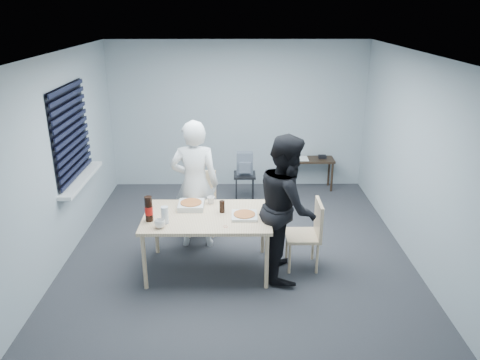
{
  "coord_description": "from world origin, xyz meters",
  "views": [
    {
      "loc": [
        -0.01,
        -5.64,
        3.14
      ],
      "look_at": [
        0.02,
        0.1,
        0.98
      ],
      "focal_mm": 35.0,
      "sensor_mm": 36.0,
      "label": 1
    }
  ],
  "objects_px": {
    "stool": "(245,180)",
    "backpack": "(245,164)",
    "person_white": "(195,185)",
    "person_black": "(287,207)",
    "chair_right": "(310,230)",
    "mug_a": "(160,224)",
    "side_table": "(310,163)",
    "soda_bottle": "(149,209)",
    "chair_far": "(202,197)",
    "mug_b": "(211,200)",
    "dining_table": "(207,220)"
  },
  "relations": [
    {
      "from": "person_white",
      "to": "person_black",
      "type": "bearing_deg",
      "value": 147.81
    },
    {
      "from": "person_black",
      "to": "backpack",
      "type": "distance_m",
      "value": 2.27
    },
    {
      "from": "chair_far",
      "to": "soda_bottle",
      "type": "bearing_deg",
      "value": -112.18
    },
    {
      "from": "chair_far",
      "to": "mug_a",
      "type": "xyz_separation_m",
      "value": [
        -0.37,
        -1.45,
        0.28
      ]
    },
    {
      "from": "chair_right",
      "to": "backpack",
      "type": "distance_m",
      "value": 2.23
    },
    {
      "from": "backpack",
      "to": "mug_a",
      "type": "xyz_separation_m",
      "value": [
        -1.01,
        -2.48,
        0.11
      ]
    },
    {
      "from": "chair_far",
      "to": "mug_a",
      "type": "distance_m",
      "value": 1.52
    },
    {
      "from": "chair_right",
      "to": "stool",
      "type": "xyz_separation_m",
      "value": [
        -0.78,
        2.1,
        -0.12
      ]
    },
    {
      "from": "chair_right",
      "to": "side_table",
      "type": "bearing_deg",
      "value": 81.58
    },
    {
      "from": "stool",
      "to": "person_black",
      "type": "bearing_deg",
      "value": -78.12
    },
    {
      "from": "mug_a",
      "to": "chair_right",
      "type": "bearing_deg",
      "value": 12.47
    },
    {
      "from": "side_table",
      "to": "stool",
      "type": "bearing_deg",
      "value": -152.53
    },
    {
      "from": "stool",
      "to": "mug_a",
      "type": "distance_m",
      "value": 2.72
    },
    {
      "from": "chair_right",
      "to": "stool",
      "type": "height_order",
      "value": "chair_right"
    },
    {
      "from": "chair_far",
      "to": "side_table",
      "type": "relative_size",
      "value": 1.05
    },
    {
      "from": "person_white",
      "to": "mug_a",
      "type": "relative_size",
      "value": 14.39
    },
    {
      "from": "person_white",
      "to": "side_table",
      "type": "bearing_deg",
      "value": -131.59
    },
    {
      "from": "chair_far",
      "to": "person_white",
      "type": "height_order",
      "value": "person_white"
    },
    {
      "from": "stool",
      "to": "backpack",
      "type": "xyz_separation_m",
      "value": [
        0.0,
        -0.01,
        0.29
      ]
    },
    {
      "from": "chair_far",
      "to": "backpack",
      "type": "height_order",
      "value": "chair_far"
    },
    {
      "from": "side_table",
      "to": "soda_bottle",
      "type": "bearing_deg",
      "value": -128.67
    },
    {
      "from": "dining_table",
      "to": "backpack",
      "type": "bearing_deg",
      "value": 77.07
    },
    {
      "from": "stool",
      "to": "chair_far",
      "type": "bearing_deg",
      "value": -121.74
    },
    {
      "from": "chair_right",
      "to": "person_black",
      "type": "distance_m",
      "value": 0.5
    },
    {
      "from": "mug_b",
      "to": "soda_bottle",
      "type": "relative_size",
      "value": 0.33
    },
    {
      "from": "soda_bottle",
      "to": "mug_a",
      "type": "bearing_deg",
      "value": -50.16
    },
    {
      "from": "side_table",
      "to": "mug_b",
      "type": "xyz_separation_m",
      "value": [
        -1.64,
        -2.41,
        0.31
      ]
    },
    {
      "from": "person_black",
      "to": "stool",
      "type": "distance_m",
      "value": 2.32
    },
    {
      "from": "dining_table",
      "to": "person_white",
      "type": "relative_size",
      "value": 0.87
    },
    {
      "from": "dining_table",
      "to": "soda_bottle",
      "type": "relative_size",
      "value": 5.03
    },
    {
      "from": "stool",
      "to": "backpack",
      "type": "relative_size",
      "value": 1.32
    },
    {
      "from": "person_white",
      "to": "mug_a",
      "type": "distance_m",
      "value": 1.05
    },
    {
      "from": "person_white",
      "to": "side_table",
      "type": "relative_size",
      "value": 2.09
    },
    {
      "from": "backpack",
      "to": "soda_bottle",
      "type": "bearing_deg",
      "value": -91.82
    },
    {
      "from": "side_table",
      "to": "backpack",
      "type": "xyz_separation_m",
      "value": [
        -1.18,
        -0.62,
        0.2
      ]
    },
    {
      "from": "chair_right",
      "to": "mug_a",
      "type": "bearing_deg",
      "value": -167.53
    },
    {
      "from": "dining_table",
      "to": "mug_b",
      "type": "height_order",
      "value": "mug_b"
    },
    {
      "from": "person_white",
      "to": "mug_b",
      "type": "relative_size",
      "value": 17.7
    },
    {
      "from": "mug_b",
      "to": "chair_far",
      "type": "bearing_deg",
      "value": 103.5
    },
    {
      "from": "person_white",
      "to": "stool",
      "type": "bearing_deg",
      "value": -114.83
    },
    {
      "from": "person_white",
      "to": "mug_a",
      "type": "xyz_separation_m",
      "value": [
        -0.32,
        -1.0,
        -0.09
      ]
    },
    {
      "from": "dining_table",
      "to": "mug_a",
      "type": "distance_m",
      "value": 0.62
    },
    {
      "from": "side_table",
      "to": "mug_b",
      "type": "height_order",
      "value": "mug_b"
    },
    {
      "from": "soda_bottle",
      "to": "chair_right",
      "type": "bearing_deg",
      "value": 6.28
    },
    {
      "from": "side_table",
      "to": "soda_bottle",
      "type": "xyz_separation_m",
      "value": [
        -2.34,
        -2.92,
        0.41
      ]
    },
    {
      "from": "chair_right",
      "to": "stool",
      "type": "distance_m",
      "value": 2.24
    },
    {
      "from": "soda_bottle",
      "to": "mug_b",
      "type": "bearing_deg",
      "value": 35.89
    },
    {
      "from": "chair_right",
      "to": "person_white",
      "type": "height_order",
      "value": "person_white"
    },
    {
      "from": "dining_table",
      "to": "mug_a",
      "type": "relative_size",
      "value": 12.49
    },
    {
      "from": "mug_a",
      "to": "person_black",
      "type": "bearing_deg",
      "value": 10.44
    }
  ]
}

